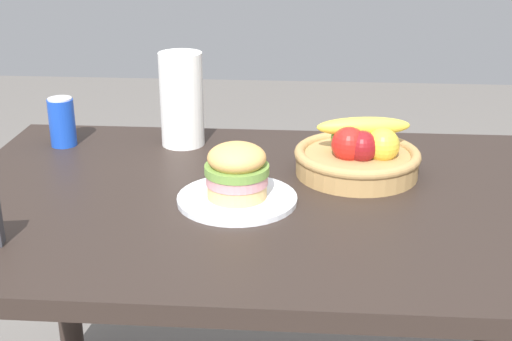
{
  "coord_description": "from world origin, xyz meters",
  "views": [
    {
      "loc": [
        0.08,
        -1.38,
        1.35
      ],
      "look_at": [
        -0.03,
        -0.01,
        0.81
      ],
      "focal_mm": 48.75,
      "sensor_mm": 36.0,
      "label": 1
    }
  ],
  "objects_px": {
    "fruit_basket": "(358,154)",
    "paper_towel_roll": "(182,99)",
    "plate": "(237,199)",
    "soda_can": "(62,122)",
    "sandwich": "(237,171)"
  },
  "relations": [
    {
      "from": "plate",
      "to": "paper_towel_roll",
      "type": "xyz_separation_m",
      "value": [
        -0.18,
        0.36,
        0.11
      ]
    },
    {
      "from": "plate",
      "to": "soda_can",
      "type": "relative_size",
      "value": 2.01
    },
    {
      "from": "fruit_basket",
      "to": "paper_towel_roll",
      "type": "height_order",
      "value": "paper_towel_roll"
    },
    {
      "from": "sandwich",
      "to": "paper_towel_roll",
      "type": "relative_size",
      "value": 0.56
    },
    {
      "from": "fruit_basket",
      "to": "paper_towel_roll",
      "type": "relative_size",
      "value": 1.21
    },
    {
      "from": "fruit_basket",
      "to": "paper_towel_roll",
      "type": "xyz_separation_m",
      "value": [
        -0.44,
        0.18,
        0.07
      ]
    },
    {
      "from": "soda_can",
      "to": "fruit_basket",
      "type": "distance_m",
      "value": 0.76
    },
    {
      "from": "sandwich",
      "to": "fruit_basket",
      "type": "height_order",
      "value": "fruit_basket"
    },
    {
      "from": "sandwich",
      "to": "soda_can",
      "type": "height_order",
      "value": "sandwich"
    },
    {
      "from": "fruit_basket",
      "to": "soda_can",
      "type": "bearing_deg",
      "value": 168.85
    },
    {
      "from": "sandwich",
      "to": "paper_towel_roll",
      "type": "bearing_deg",
      "value": 116.34
    },
    {
      "from": "plate",
      "to": "soda_can",
      "type": "distance_m",
      "value": 0.59
    },
    {
      "from": "paper_towel_roll",
      "to": "plate",
      "type": "bearing_deg",
      "value": -63.66
    },
    {
      "from": "plate",
      "to": "fruit_basket",
      "type": "xyz_separation_m",
      "value": [
        0.26,
        0.18,
        0.04
      ]
    },
    {
      "from": "plate",
      "to": "sandwich",
      "type": "height_order",
      "value": "sandwich"
    }
  ]
}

